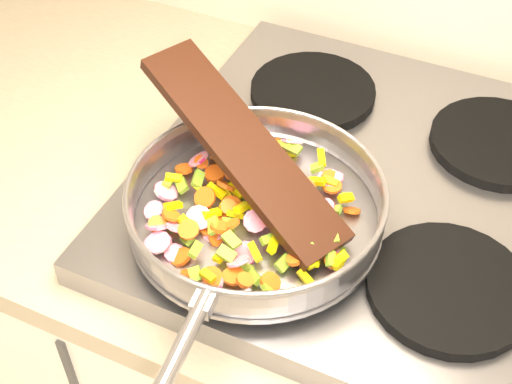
% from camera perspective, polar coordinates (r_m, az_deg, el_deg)
% --- Properties ---
extents(cooktop, '(0.60, 0.60, 0.04)m').
position_cam_1_polar(cooktop, '(0.98, 9.02, 0.11)').
color(cooktop, '#939399').
rests_on(cooktop, counter_top).
extents(grate_fl, '(0.19, 0.19, 0.02)m').
position_cam_1_polar(grate_fl, '(0.90, -2.01, -1.67)').
color(grate_fl, black).
rests_on(grate_fl, cooktop).
extents(grate_fr, '(0.19, 0.19, 0.02)m').
position_cam_1_polar(grate_fr, '(0.86, 15.15, -7.38)').
color(grate_fr, black).
rests_on(grate_fr, cooktop).
extents(grate_bl, '(0.19, 0.19, 0.02)m').
position_cam_1_polar(grate_bl, '(1.10, 4.57, 8.03)').
color(grate_bl, black).
rests_on(grate_bl, cooktop).
extents(grate_br, '(0.19, 0.19, 0.02)m').
position_cam_1_polar(grate_br, '(1.06, 18.81, 3.77)').
color(grate_br, black).
rests_on(grate_br, cooktop).
extents(saute_pan, '(0.35, 0.52, 0.06)m').
position_cam_1_polar(saute_pan, '(0.86, -0.05, -0.94)').
color(saute_pan, '#9E9EA5').
rests_on(saute_pan, grate_fl).
extents(vegetable_heap, '(0.27, 0.29, 0.04)m').
position_cam_1_polar(vegetable_heap, '(0.87, -0.51, -1.08)').
color(vegetable_heap, '#DD5814').
rests_on(vegetable_heap, saute_pan).
extents(wooden_spatula, '(0.32, 0.21, 0.12)m').
position_cam_1_polar(wooden_spatula, '(0.87, -1.05, 3.59)').
color(wooden_spatula, black).
rests_on(wooden_spatula, saute_pan).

